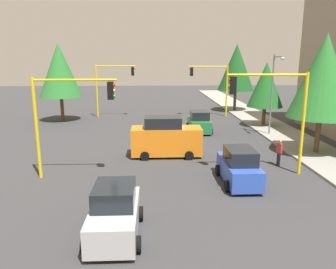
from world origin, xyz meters
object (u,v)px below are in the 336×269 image
Objects in this scene: traffic_signal_near_left at (274,104)px; car_blue at (239,167)px; tree_opposite_side at (59,70)px; tree_roadside_mid at (266,85)px; car_silver at (115,213)px; tree_roadside_far at (236,68)px; traffic_signal_far_right at (112,81)px; pedestrian_crossing at (279,152)px; delivery_van_orange at (166,138)px; car_green at (199,122)px; traffic_signal_far_left at (212,81)px; street_lamp_curbside at (274,86)px; traffic_signal_near_right at (68,108)px; tree_roadside_near at (324,76)px.

traffic_signal_near_left is 1.47× the size of car_blue.
tree_opposite_side reaches higher than tree_roadside_mid.
car_silver is at bearing -31.47° from tree_roadside_mid.
tree_roadside_far is 10.11m from tree_roadside_mid.
traffic_signal_far_right reaches higher than pedestrian_crossing.
delivery_van_orange is (10.00, -10.20, -2.86)m from tree_roadside_mid.
car_green is at bearing -159.92° from pedestrian_crossing.
traffic_signal_far_left is 0.85× the size of street_lamp_curbside.
tree_opposite_side is (2.00, -16.73, 1.25)m from traffic_signal_far_left.
pedestrian_crossing is (22.44, -2.64, -4.64)m from tree_roadside_far.
traffic_signal_near_right is (20.00, -11.43, -0.16)m from traffic_signal_far_left.
traffic_signal_far_right is 0.72× the size of tree_opposite_side.
traffic_signal_near_right is 17.73m from street_lamp_curbside.
car_silver is at bearing -17.35° from traffic_signal_far_left.
traffic_signal_near_left is 12.38m from car_green.
traffic_signal_near_right is 13.03m from pedestrian_crossing.
tree_roadside_near is at bearing 2.86° from tree_roadside_mid.
street_lamp_curbside is at bearing 67.45° from tree_opposite_side.
traffic_signal_far_left is (0.00, 11.48, -0.04)m from traffic_signal_far_right.
street_lamp_curbside is at bearing 18.45° from traffic_signal_far_left.
tree_roadside_near is (-4.00, 16.20, 1.47)m from traffic_signal_near_right.
tree_roadside_near reaches higher than pedestrian_crossing.
traffic_signal_far_left is 7.36m from tree_roadside_mid.
tree_roadside_mid is at bearing 69.14° from traffic_signal_far_right.
car_silver reaches higher than pedestrian_crossing.
tree_roadside_near is at bearing 130.01° from traffic_signal_near_left.
car_green is 10.75m from pedestrian_crossing.
traffic_signal_far_right reaches higher than car_silver.
tree_roadside_near is 11.49m from delivery_van_orange.
pedestrian_crossing is (2.44, 7.06, -0.37)m from delivery_van_orange.
traffic_signal_near_left reaches higher than car_silver.
tree_roadside_mid is at bearing 131.73° from traffic_signal_near_right.
traffic_signal_near_left is at bearing -19.83° from street_lamp_curbside.
tree_roadside_mid is 13.23m from pedestrian_crossing.
tree_roadside_near is at bearing 45.43° from traffic_signal_far_right.
traffic_signal_far_right is 3.51× the size of pedestrian_crossing.
traffic_signal_near_right is 7.86m from car_silver.
delivery_van_orange is (16.00, -5.93, -2.89)m from traffic_signal_far_left.
tree_opposite_side is at bearing -132.63° from pedestrian_crossing.
traffic_signal_far_left is 3.48× the size of pedestrian_crossing.
tree_roadside_far is at bearing 178.81° from street_lamp_curbside.
traffic_signal_near_left is at bearing -8.92° from tree_roadside_far.
car_silver is (10.49, -2.35, -0.39)m from delivery_van_orange.
traffic_signal_near_right reaches higher than car_blue.
car_blue is (12.96, 0.39, -0.00)m from car_green.
traffic_signal_near_left is 0.71× the size of tree_roadside_near.
street_lamp_curbside is (-9.61, 3.47, 0.17)m from traffic_signal_near_left.
car_silver is (24.49, 8.45, -4.53)m from tree_opposite_side.
car_blue is (21.30, 9.31, -3.31)m from traffic_signal_far_right.
tree_opposite_side reaches higher than car_silver.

